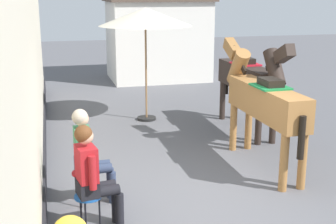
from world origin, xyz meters
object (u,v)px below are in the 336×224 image
seated_visitor_far (88,151)px  saddled_horse_near (263,100)px  cafe_parasol (145,17)px  seated_visitor_near (92,172)px  saddled_horse_far (249,79)px

seated_visitor_far → saddled_horse_near: bearing=14.8°
seated_visitor_far → saddled_horse_near: saddled_horse_near is taller
cafe_parasol → seated_visitor_far: bearing=-112.2°
seated_visitor_far → saddled_horse_near: size_ratio=0.46×
seated_visitor_far → cafe_parasol: 4.76m
seated_visitor_near → cafe_parasol: 5.46m
saddled_horse_far → seated_visitor_far: bearing=-143.4°
seated_visitor_near → cafe_parasol: cafe_parasol is taller
seated_visitor_far → cafe_parasol: bearing=67.8°
saddled_horse_near → saddled_horse_far: same height
seated_visitor_near → saddled_horse_far: 5.01m
saddled_horse_far → cafe_parasol: (-1.90, 1.48, 1.20)m
saddled_horse_near → cafe_parasol: size_ratio=1.16×
saddled_horse_far → seated_visitor_near: bearing=-136.3°
saddled_horse_near → cafe_parasol: (-1.31, 3.36, 1.20)m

